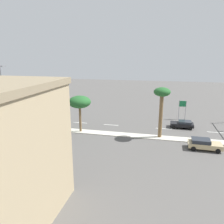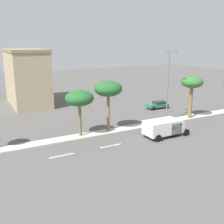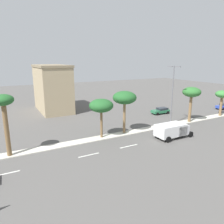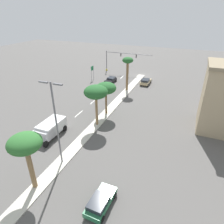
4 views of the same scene
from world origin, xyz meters
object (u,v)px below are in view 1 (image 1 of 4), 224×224
palm_tree_front (55,96)px  box_truck (43,114)px  directional_road_sign (183,106)px  palm_tree_rear (80,102)px  palm_tree_trailing (162,97)px  street_lamp_trailing (3,92)px  sedan_black_rear (182,124)px  sedan_tan_leading (204,144)px

palm_tree_front → box_truck: (5.20, 5.55, -4.58)m
directional_road_sign → box_truck: size_ratio=0.64×
palm_tree_rear → box_truck: palm_tree_rear is taller
palm_tree_trailing → street_lamp_trailing: street_lamp_trailing is taller
street_lamp_trailing → sedan_black_rear: size_ratio=2.66×
directional_road_sign → palm_tree_rear: palm_tree_rear is taller
palm_tree_front → street_lamp_trailing: bearing=89.4°
street_lamp_trailing → sedan_black_rear: bearing=-79.0°
palm_tree_front → sedan_black_rear: 22.29m
palm_tree_rear → box_truck: 11.57m
box_truck → palm_tree_trailing: bearing=-101.9°
palm_tree_front → street_lamp_trailing: size_ratio=0.65×
palm_tree_front → box_truck: palm_tree_front is taller
box_truck → street_lamp_trailing: bearing=139.3°
palm_tree_trailing → palm_tree_front: bearing=91.5°
sedan_black_rear → box_truck: size_ratio=0.68×
sedan_black_rear → sedan_tan_leading: (-8.82, -2.04, 0.07)m
palm_tree_trailing → box_truck: bearing=78.1°
directional_road_sign → palm_tree_rear: 20.59m
palm_tree_trailing → box_truck: (4.77, 22.55, -5.13)m
sedan_black_rear → sedan_tan_leading: 9.05m
palm_tree_trailing → sedan_tan_leading: size_ratio=1.77×
palm_tree_rear → sedan_black_rear: bearing=-70.3°
palm_tree_rear → sedan_tan_leading: (-2.85, -18.71, -4.25)m
palm_tree_trailing → palm_tree_front: size_ratio=1.13×
street_lamp_trailing → sedan_tan_leading: size_ratio=2.44×
street_lamp_trailing → box_truck: 8.39m
palm_tree_trailing → palm_tree_front: (-0.43, 17.01, -0.56)m
palm_tree_trailing → sedan_tan_leading: palm_tree_trailing is taller
sedan_tan_leading → palm_tree_trailing: bearing=61.7°
sedan_black_rear → palm_tree_trailing: bearing=146.1°
directional_road_sign → palm_tree_trailing: size_ratio=0.49×
palm_tree_trailing → box_truck: size_ratio=1.32×
palm_tree_trailing → sedan_tan_leading: 8.70m
palm_tree_front → box_truck: 8.87m
palm_tree_trailing → palm_tree_front: 17.02m
directional_road_sign → palm_tree_front: bearing=118.8°
box_truck → palm_tree_rear: bearing=-117.6°
directional_road_sign → palm_tree_trailing: 12.45m
directional_road_sign → sedan_tan_leading: size_ratio=0.86×
palm_tree_rear → box_truck: (5.06, 9.69, -3.77)m
sedan_black_rear → palm_tree_front: bearing=106.4°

